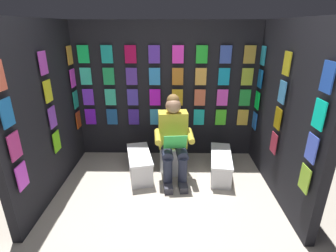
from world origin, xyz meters
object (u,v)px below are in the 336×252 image
object	(u,v)px
person_reading	(174,138)
toilet	(172,149)
comic_longbox_near	(140,164)
comic_longbox_far	(221,165)

from	to	relation	value
person_reading	toilet	bearing A→B (deg)	-90.69
person_reading	comic_longbox_near	distance (m)	0.65
person_reading	comic_longbox_near	world-z (taller)	person_reading
toilet	person_reading	bearing A→B (deg)	89.31
person_reading	comic_longbox_near	xyz separation A→B (m)	(0.49, -0.02, -0.42)
toilet	person_reading	world-z (taller)	person_reading
toilet	comic_longbox_far	world-z (taller)	toilet
toilet	comic_longbox_near	distance (m)	0.53
toilet	comic_longbox_near	bearing A→B (deg)	18.64
toilet	comic_longbox_far	bearing A→B (deg)	160.52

